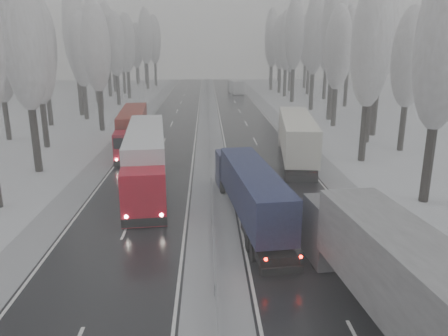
{
  "coord_description": "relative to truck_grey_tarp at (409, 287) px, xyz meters",
  "views": [
    {
      "loc": [
        -0.31,
        -12.98,
        10.7
      ],
      "look_at": [
        0.89,
        17.1,
        2.2
      ],
      "focal_mm": 35.0,
      "sensor_mm": 36.0,
      "label": 1
    }
  ],
  "objects": [
    {
      "name": "shoulder_left",
      "position": [
        -16.97,
        29.6,
        -2.47
      ],
      "size": [
        2.4,
        200.0,
        0.04
      ],
      "primitive_type": "cube",
      "color": "#A5A8AD",
      "rests_on": "ground"
    },
    {
      "name": "tree_30",
      "position": [
        9.79,
        81.31,
        9.03
      ],
      "size": [
        3.6,
        3.6,
        17.86
      ],
      "color": "black",
      "rests_on": "ground"
    },
    {
      "name": "tree_70",
      "position": [
        -23.1,
        78.79,
        8.54
      ],
      "size": [
        3.6,
        3.6,
        17.09
      ],
      "color": "black",
      "rests_on": "ground"
    },
    {
      "name": "tree_36",
      "position": [
        10.27,
        105.76,
        10.53
      ],
      "size": [
        3.6,
        3.6,
        20.23
      ],
      "color": "black",
      "rests_on": "ground"
    },
    {
      "name": "tree_73",
      "position": [
        -28.59,
        92.14,
        8.62
      ],
      "size": [
        3.6,
        3.6,
        17.22
      ],
      "color": "black",
      "rests_on": "ground"
    },
    {
      "name": "median_slush",
      "position": [
        -6.77,
        29.6,
        -2.47
      ],
      "size": [
        3.0,
        200.0,
        0.04
      ],
      "primitive_type": "cube",
      "color": "#A5A8AD",
      "rests_on": "ground"
    },
    {
      "name": "tree_66",
      "position": [
        -24.93,
        61.95,
        7.35
      ],
      "size": [
        3.6,
        3.6,
        15.23
      ],
      "color": "black",
      "rests_on": "ground"
    },
    {
      "name": "tree_72",
      "position": [
        -25.7,
        88.14,
        7.27
      ],
      "size": [
        3.6,
        3.6,
        15.11
      ],
      "color": "black",
      "rests_on": "ground"
    },
    {
      "name": "tree_60",
      "position": [
        -24.52,
        33.8,
        7.1
      ],
      "size": [
        3.6,
        3.6,
        14.84
      ],
      "color": "black",
      "rests_on": "ground"
    },
    {
      "name": "tree_74",
      "position": [
        -21.84,
        98.93,
        10.19
      ],
      "size": [
        3.6,
        3.6,
        19.68
      ],
      "color": "black",
      "rests_on": "ground"
    },
    {
      "name": "tree_22",
      "position": [
        10.25,
        45.2,
        7.75
      ],
      "size": [
        3.6,
        3.6,
        15.86
      ],
      "color": "black",
      "rests_on": "ground"
    },
    {
      "name": "tree_64",
      "position": [
        -25.03,
        52.32,
        7.47
      ],
      "size": [
        3.6,
        3.6,
        15.42
      ],
      "color": "black",
      "rests_on": "ground"
    },
    {
      "name": "tree_79",
      "position": [
        -27.1,
        118.91,
        8.52
      ],
      "size": [
        3.6,
        3.6,
        17.07
      ],
      "color": "black",
      "rests_on": "ground"
    },
    {
      "name": "tree_24",
      "position": [
        11.13,
        50.62,
        10.7
      ],
      "size": [
        3.6,
        3.6,
        20.49
      ],
      "color": "black",
      "rests_on": "ground"
    },
    {
      "name": "truck_red_red",
      "position": [
        -14.98,
        32.79,
        -0.18
      ],
      "size": [
        3.77,
        15.56,
        3.96
      ],
      "rotation": [
        0.0,
        0.0,
        0.09
      ],
      "color": "#A7091C",
      "rests_on": "ground"
    },
    {
      "name": "truck_cream_box",
      "position": [
        1.31,
        26.72,
        0.07
      ],
      "size": [
        4.8,
        17.24,
        4.39
      ],
      "rotation": [
        0.0,
        0.0,
        -0.13
      ],
      "color": "#9B9889",
      "rests_on": "ground"
    },
    {
      "name": "truck_red_white",
      "position": [
        -11.74,
        19.02,
        0.11
      ],
      "size": [
        4.55,
        17.5,
        4.45
      ],
      "rotation": [
        0.0,
        0.0,
        0.11
      ],
      "color": "#B70A1C",
      "rests_on": "ground"
    },
    {
      "name": "tree_34",
      "position": [
        8.96,
        95.92,
        8.88
      ],
      "size": [
        3.6,
        3.6,
        17.63
      ],
      "color": "black",
      "rests_on": "ground"
    },
    {
      "name": "tree_75",
      "position": [
        -30.97,
        102.93,
        9.5
      ],
      "size": [
        3.6,
        3.6,
        18.6
      ],
      "color": "black",
      "rests_on": "ground"
    },
    {
      "name": "tree_62",
      "position": [
        -20.71,
        43.33,
        7.87
      ],
      "size": [
        3.6,
        3.6,
        16.04
      ],
      "color": "black",
      "rests_on": "ground"
    },
    {
      "name": "tree_26",
      "position": [
        10.79,
        60.87,
        9.62
      ],
      "size": [
        3.6,
        3.6,
        18.78
      ],
      "color": "black",
      "rests_on": "ground"
    },
    {
      "name": "tree_63",
      "position": [
        -28.62,
        47.33,
        8.41
      ],
      "size": [
        3.6,
        3.6,
        16.88
      ],
      "color": "black",
      "rests_on": "ground"
    },
    {
      "name": "tree_18",
      "position": [
        7.74,
        26.64,
        8.21
      ],
      "size": [
        3.6,
        3.6,
        16.58
      ],
      "color": "black",
      "rests_on": "ground"
    },
    {
      "name": "carriageway_right",
      "position": [
        -1.52,
        29.6,
        -2.47
      ],
      "size": [
        7.5,
        200.0,
        0.03
      ],
      "primitive_type": "cube",
      "color": "black",
      "rests_on": "ground"
    },
    {
      "name": "tree_38",
      "position": [
        11.96,
        116.33,
        9.1
      ],
      "size": [
        3.6,
        3.6,
        17.97
      ],
      "color": "black",
      "rests_on": "ground"
    },
    {
      "name": "tree_28",
      "position": [
        9.57,
        71.56,
        10.15
      ],
      "size": [
        3.6,
        3.6,
        19.62
      ],
      "color": "black",
      "rests_on": "ground"
    },
    {
      "name": "tree_77",
      "position": [
        -26.43,
        112.32,
        6.77
      ],
      "size": [
        3.6,
        3.6,
        14.32
      ],
      "color": "black",
      "rests_on": "ground"
    },
    {
      "name": "tree_20",
      "position": [
        11.13,
        34.77,
        7.66
      ],
      "size": [
        3.6,
        3.6,
        15.71
      ],
      "color": "black",
      "rests_on": "ground"
    },
    {
      "name": "tree_19",
      "position": [
        13.25,
        30.64,
        6.93
      ],
      "size": [
        3.6,
        3.6,
        14.57
      ],
      "color": "black",
      "rests_on": "ground"
    },
    {
      "name": "tree_32",
      "position": [
        9.86,
        88.81,
        8.69
      ],
      "size": [
        3.6,
        3.6,
        17.33
      ],
      "color": "black",
      "rests_on": "ground"
    },
    {
      "name": "truck_blue_box",
      "position": [
        -4.46,
        12.49,
        -0.38
      ],
      "size": [
        3.76,
        14.23,
        3.62
      ],
      "rotation": [
        0.0,
        0.0,
        0.11
      ],
      "color": "#1C2048",
      "rests_on": "ground"
    },
    {
      "name": "tree_65",
      "position": [
        -26.82,
        56.32,
        10.06
      ],
      "size": [
        3.6,
        3.6,
        19.48
      ],
      "color": "black",
      "rests_on": "ground"
    },
    {
      "name": "carriageway_left",
      "position": [
        -12.02,
        29.6,
        -2.47
      ],
      "size": [
        7.5,
        200.0,
        0.03
      ],
      "primitive_type": "cube",
      "color": "black",
      "rests_on": "ground"
    },
    {
      "name": "tree_69",
      "position": [
        -28.19,
        72.71,
        9.97
      ],
      "size": [
        3.6,
        3.6,
        19.35
      ],
      "color": "black",
      "rests_on": "ground"
    },
    {
      "name": "tree_29",
      "position": [
        16.94,
        75.56,
        9.19
      ],
      "size": [
        3.6,
        3.6,
        18.11
      ],
      "color": "black",
      "rests_on": "ground"
    },
    {
      "name": "truck_grey_tarp",
      "position": [
        0.0,
        0.0,
        0.0
      ],
      "size": [
        4.26,
        16.76,
        4.26
      ],
      "rotation": [
        0.0,
        0.0,
        0.1
      ],
      "color": "#47474C",
      "rests_on": "ground"
    },
    {
      "name": "box_truck_distant",
      "position": [
        -0.41,
        86.99,
        -0.95
      ],
      "size": [
        3.42,
        8.3,
        3.01
      ],
      "rotation": [
        0.0,
        0.0,
        0.12
      ],
      "color": "#BABDC2",
      "rests_on": "ground"
    },
    {
      "name": "tree_31",
      "position": [
        15.71,
        85.31,
        9.49
      ],
      "size": [
        3.6,
        3.6,
        18.58
      ],
      "color": "black",
      "rests_on": "ground"
    },
    {
      "name": "tree_67",
      "position": [
        -26.32,
        65.95,
        8.54
      ],
      "size": [
        3.6,
        3.6,
        17.09
      ],
      "color": "black",
      "rests_on": "ground"
    },
    {
      "name": "tree_68",
      "position": [
        -23.35,
        68.71,
        8.26
      ],
      "size": [
        3.6,
        3.6,
        16.65
      ],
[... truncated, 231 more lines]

